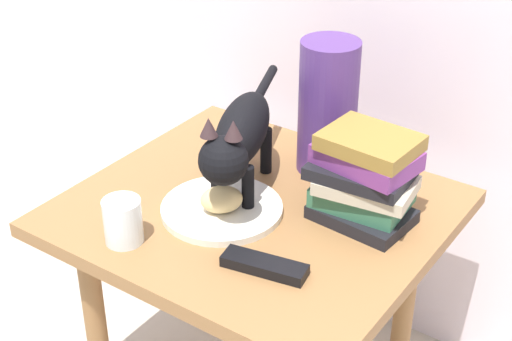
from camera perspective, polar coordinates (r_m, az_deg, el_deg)
side_table at (r=1.54m, az=0.00°, el=-4.92°), size 0.69×0.63×0.52m
plate at (r=1.48m, az=-2.53°, el=-2.86°), size 0.23×0.23×0.01m
bread_roll at (r=1.45m, az=-2.55°, el=-2.14°), size 0.10×0.10×0.05m
cat at (r=1.47m, az=-1.26°, el=2.53°), size 0.21×0.45×0.23m
book_stack at (r=1.43m, az=8.00°, el=-0.55°), size 0.20×0.15×0.18m
green_vase at (r=1.57m, az=5.31°, el=4.67°), size 0.12×0.12×0.28m
candle_jar at (r=1.40m, az=-9.76°, el=-3.86°), size 0.07×0.07×0.08m
tv_remote at (r=1.33m, az=0.62°, el=-7.01°), size 0.16×0.07×0.02m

